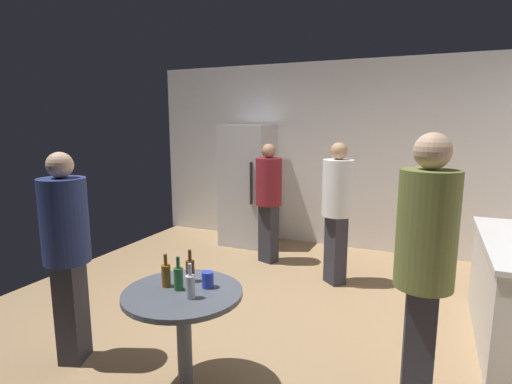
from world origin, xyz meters
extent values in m
cube|color=#9E7C56|center=(0.00, 0.00, -0.05)|extent=(5.20, 5.20, 0.10)
cube|color=silver|center=(0.00, 2.63, 1.35)|extent=(5.32, 0.06, 2.70)
cube|color=silver|center=(-0.99, 2.20, 0.90)|extent=(0.70, 0.65, 1.80)
cube|color=#262628|center=(-0.78, 1.86, 0.99)|extent=(0.03, 0.03, 0.60)
cylinder|color=#4C515B|center=(0.08, -1.13, 0.35)|extent=(0.10, 0.10, 0.70)
cylinder|color=#4C515B|center=(0.08, -1.13, 0.72)|extent=(0.80, 0.80, 0.03)
cylinder|color=#8C5919|center=(-0.07, -1.11, 0.81)|extent=(0.06, 0.06, 0.15)
cylinder|color=#8C5919|center=(-0.07, -1.11, 0.93)|extent=(0.02, 0.02, 0.08)
cylinder|color=#593314|center=(0.03, -0.97, 0.81)|extent=(0.06, 0.06, 0.15)
cylinder|color=#593314|center=(0.03, -0.97, 0.93)|extent=(0.02, 0.02, 0.08)
cylinder|color=#26662D|center=(0.04, -1.12, 0.81)|extent=(0.06, 0.06, 0.15)
cylinder|color=#26662D|center=(0.04, -1.12, 0.93)|extent=(0.02, 0.02, 0.08)
cylinder|color=silver|center=(0.19, -1.20, 0.81)|extent=(0.06, 0.06, 0.15)
cylinder|color=silver|center=(0.19, -1.20, 0.93)|extent=(0.02, 0.02, 0.08)
cylinder|color=blue|center=(0.20, -1.01, 0.79)|extent=(0.08, 0.08, 0.11)
cube|color=#2D2D38|center=(1.54, -0.78, 0.44)|extent=(0.19, 0.23, 0.88)
cylinder|color=olive|center=(1.54, -0.78, 1.23)|extent=(0.37, 0.37, 0.70)
sphere|color=#D8AD8C|center=(1.54, -0.78, 1.68)|extent=(0.21, 0.21, 0.21)
cube|color=#2D2D38|center=(0.59, 1.18, 0.40)|extent=(0.28, 0.27, 0.80)
cylinder|color=white|center=(0.59, 1.18, 1.12)|extent=(0.48, 0.48, 0.63)
sphere|color=tan|center=(0.59, 1.18, 1.53)|extent=(0.19, 0.19, 0.19)
cube|color=#2D2D38|center=(-0.93, -1.16, 0.40)|extent=(0.23, 0.26, 0.80)
cylinder|color=navy|center=(-0.93, -1.16, 1.12)|extent=(0.43, 0.43, 0.64)
sphere|color=#D8AD8C|center=(-0.93, -1.16, 1.54)|extent=(0.19, 0.19, 0.19)
cube|color=#2D2D38|center=(-0.38, 1.55, 0.39)|extent=(0.27, 0.24, 0.77)
cylinder|color=maroon|center=(-0.38, 1.55, 1.08)|extent=(0.44, 0.44, 0.61)
sphere|color=tan|center=(-0.38, 1.55, 1.48)|extent=(0.18, 0.18, 0.18)
camera|label=1|loc=(1.54, -3.25, 1.85)|focal=28.28mm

